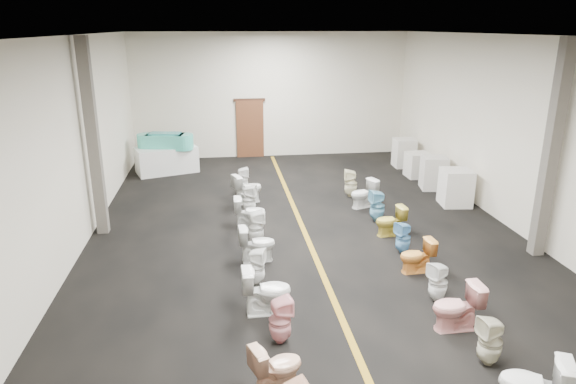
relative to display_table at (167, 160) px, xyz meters
name	(u,v)px	position (x,y,z in m)	size (l,w,h in m)	color
floor	(307,238)	(3.71, -6.13, -0.43)	(16.00, 16.00, 0.00)	black
ceiling	(309,35)	(3.71, -6.13, 4.07)	(16.00, 16.00, 0.00)	black
wall_back	(271,96)	(3.71, 1.87, 1.82)	(10.00, 10.00, 0.00)	beige
wall_front	(497,383)	(3.71, -14.13, 1.82)	(10.00, 10.00, 0.00)	beige
wall_left	(70,150)	(-1.29, -6.13, 1.82)	(16.00, 16.00, 0.00)	beige
wall_right	(521,137)	(8.71, -6.13, 1.82)	(16.00, 16.00, 0.00)	beige
aisle_stripe	(307,237)	(3.71, -6.13, -0.43)	(0.12, 15.60, 0.01)	#916A15
back_door	(250,129)	(2.91, 1.81, 0.62)	(1.00, 0.10, 2.10)	#562D19
door_frame	(249,100)	(2.91, 1.82, 1.69)	(1.15, 0.08, 0.10)	#331C11
column_left	(93,139)	(-1.04, -5.13, 1.82)	(0.25, 0.25, 4.50)	#59544C
column_right	(551,152)	(8.46, -7.63, 1.82)	(0.25, 0.25, 4.50)	#59544C
display_table	(167,160)	(0.00, 0.00, 0.00)	(1.94, 0.97, 0.86)	silver
bathtub	(165,141)	(0.00, 0.00, 0.64)	(1.84, 0.87, 0.55)	#40B9A4
appliance_crate_a	(456,187)	(8.11, -4.39, 0.06)	(0.77, 0.77, 0.99)	silver
appliance_crate_b	(434,173)	(8.11, -2.89, 0.06)	(0.71, 0.71, 0.98)	beige
appliance_crate_c	(418,165)	(8.11, -1.62, -0.03)	(0.70, 0.70, 0.79)	silver
appliance_crate_d	(404,153)	(8.11, -0.33, 0.06)	(0.68, 0.68, 0.98)	silver
toilet_left_2	(277,367)	(2.43, -11.23, -0.07)	(0.40, 0.71, 0.72)	#DBA788
toilet_left_3	(280,320)	(2.60, -10.15, -0.05)	(0.34, 0.35, 0.77)	pink
toilet_left_4	(267,291)	(2.48, -9.26, -0.01)	(0.47, 0.82, 0.84)	white
toilet_left_5	(256,267)	(2.38, -8.23, -0.07)	(0.33, 0.34, 0.73)	white
toilet_left_6	(257,244)	(2.47, -7.19, -0.05)	(0.43, 0.75, 0.76)	silver
toilet_left_7	(256,227)	(2.52, -6.29, -0.04)	(0.35, 0.36, 0.77)	white
toilet_left_8	(250,212)	(2.44, -5.30, -0.05)	(0.43, 0.76, 0.77)	silver
toilet_left_9	(249,200)	(2.48, -4.34, -0.05)	(0.34, 0.35, 0.77)	white
toilet_left_10	(247,188)	(2.49, -3.45, -0.02)	(0.46, 0.81, 0.82)	white
toilet_left_11	(242,180)	(2.40, -2.45, -0.06)	(0.33, 0.34, 0.73)	white
toilet_right_2	(490,341)	(5.53, -11.08, -0.05)	(0.34, 0.35, 0.76)	beige
toilet_right_3	(457,307)	(5.45, -10.17, -0.03)	(0.45, 0.79, 0.80)	pink
toilet_right_4	(438,282)	(5.53, -9.26, -0.06)	(0.33, 0.34, 0.73)	white
toilet_right_5	(417,256)	(5.57, -8.14, -0.08)	(0.39, 0.68, 0.69)	#EB983D
toilet_right_6	(403,238)	(5.62, -7.22, -0.08)	(0.32, 0.32, 0.70)	#6AACDD
toilet_right_7	(390,221)	(5.65, -6.25, -0.08)	(0.40, 0.69, 0.71)	gold
toilet_right_8	(377,206)	(5.62, -5.32, -0.02)	(0.37, 0.37, 0.81)	#72B6D5
toilet_right_9	(364,194)	(5.57, -4.25, -0.05)	(0.43, 0.75, 0.76)	white
toilet_right_10	(351,183)	(5.45, -3.32, -0.03)	(0.36, 0.37, 0.80)	#EEE7BE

